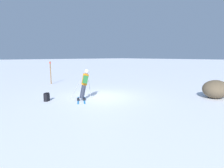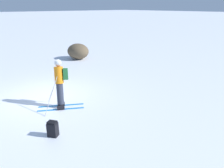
% 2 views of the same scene
% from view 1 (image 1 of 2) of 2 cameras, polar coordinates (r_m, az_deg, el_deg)
% --- Properties ---
extents(ground_plane, '(300.00, 300.00, 0.00)m').
position_cam_1_polar(ground_plane, '(11.54, -3.73, -4.11)').
color(ground_plane, white).
extents(skier, '(1.49, 1.75, 1.89)m').
position_cam_1_polar(skier, '(10.50, -8.99, 0.33)').
color(skier, '#1E7AC6').
rests_on(skier, ground).
extents(spare_backpack, '(0.37, 0.35, 0.50)m').
position_cam_1_polar(spare_backpack, '(11.00, -20.55, -4.03)').
color(spare_backpack, black).
rests_on(spare_backpack, ground).
extents(exposed_boulder_0, '(1.76, 1.50, 1.14)m').
position_cam_1_polar(exposed_boulder_0, '(12.81, 30.70, -1.45)').
color(exposed_boulder_0, brown).
rests_on(exposed_boulder_0, ground).
extents(trail_marker, '(0.13, 0.13, 2.17)m').
position_cam_1_polar(trail_marker, '(17.57, -19.42, 3.83)').
color(trail_marker, brown).
rests_on(trail_marker, ground).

